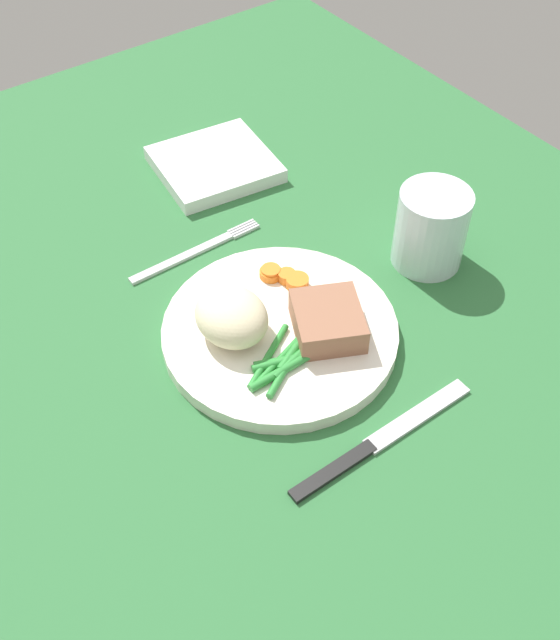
{
  "coord_description": "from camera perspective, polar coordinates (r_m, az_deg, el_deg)",
  "views": [
    {
      "loc": [
        42.64,
        -33.58,
        60.4
      ],
      "look_at": [
        1.28,
        -3.46,
        4.6
      ],
      "focal_mm": 42.98,
      "sensor_mm": 36.0,
      "label": 1
    }
  ],
  "objects": [
    {
      "name": "dining_table",
      "position": [
        0.8,
        1.45,
        -0.12
      ],
      "size": [
        120.0,
        90.0,
        2.0
      ],
      "color": "#2D6B38",
      "rests_on": "ground"
    },
    {
      "name": "dinner_plate",
      "position": [
        0.77,
        0.0,
        -0.9
      ],
      "size": [
        23.74,
        23.74,
        1.6
      ],
      "primitive_type": "cylinder",
      "color": "white",
      "rests_on": "dining_table"
    },
    {
      "name": "meat_portion",
      "position": [
        0.75,
        3.74,
        0.02
      ],
      "size": [
        9.38,
        9.07,
        2.94
      ],
      "primitive_type": "cube",
      "rotation": [
        0.0,
        0.0,
        -0.46
      ],
      "color": "#936047",
      "rests_on": "dinner_plate"
    },
    {
      "name": "mashed_potatoes",
      "position": [
        0.74,
        -3.64,
        0.26
      ],
      "size": [
        7.97,
        6.77,
        4.72
      ],
      "primitive_type": "ellipsoid",
      "color": "beige",
      "rests_on": "dinner_plate"
    },
    {
      "name": "carrot_slices",
      "position": [
        0.81,
        0.22,
        3.25
      ],
      "size": [
        5.26,
        3.7,
        1.15
      ],
      "color": "orange",
      "rests_on": "dinner_plate"
    },
    {
      "name": "green_beans",
      "position": [
        0.73,
        0.45,
        -3.05
      ],
      "size": [
        6.75,
        9.05,
        0.84
      ],
      "color": "#2D8C38",
      "rests_on": "dinner_plate"
    },
    {
      "name": "fork",
      "position": [
        0.87,
        -6.32,
        5.09
      ],
      "size": [
        1.44,
        16.6,
        0.4
      ],
      "rotation": [
        0.0,
        0.0,
        0.03
      ],
      "color": "silver",
      "rests_on": "dining_table"
    },
    {
      "name": "knife",
      "position": [
        0.7,
        7.34,
        -8.96
      ],
      "size": [
        1.7,
        20.5,
        0.64
      ],
      "rotation": [
        0.0,
        0.0,
        0.03
      ],
      "color": "black",
      "rests_on": "dining_table"
    },
    {
      "name": "water_glass",
      "position": [
        0.85,
        11.11,
        6.38
      ],
      "size": [
        7.77,
        7.77,
        8.98
      ],
      "color": "silver",
      "rests_on": "dining_table"
    },
    {
      "name": "napkin",
      "position": [
        0.98,
        -4.89,
        11.47
      ],
      "size": [
        14.72,
        15.33,
        1.82
      ],
      "primitive_type": "cube",
      "rotation": [
        0.0,
        0.0,
        -0.13
      ],
      "color": "white",
      "rests_on": "dining_table"
    }
  ]
}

